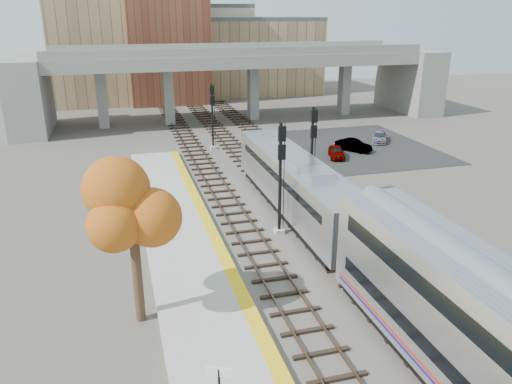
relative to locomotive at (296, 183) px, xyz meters
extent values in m
plane|color=#47423D|center=(-1.00, -12.24, -2.28)|extent=(160.00, 160.00, 0.00)
cube|color=#9E9E99|center=(-8.25, -12.24, -2.10)|extent=(4.50, 60.00, 0.35)
cube|color=yellow|center=(-6.35, -12.24, -1.92)|extent=(0.70, 60.00, 0.01)
cube|color=black|center=(-4.20, 0.26, -2.21)|extent=(2.50, 95.00, 0.14)
cube|color=brown|center=(-4.92, 0.26, -2.10)|extent=(0.07, 95.00, 0.14)
cube|color=brown|center=(-3.48, 0.26, -2.10)|extent=(0.07, 95.00, 0.14)
cube|color=black|center=(0.00, 0.26, -2.21)|extent=(2.50, 95.00, 0.14)
cube|color=brown|center=(-0.72, 0.26, -2.10)|extent=(0.07, 95.00, 0.14)
cube|color=brown|center=(0.72, 0.26, -2.10)|extent=(0.07, 95.00, 0.14)
cube|color=black|center=(4.00, 0.26, -2.21)|extent=(2.50, 95.00, 0.14)
cube|color=brown|center=(3.28, 0.26, -2.10)|extent=(0.07, 95.00, 0.14)
cube|color=brown|center=(4.72, 0.26, -2.10)|extent=(0.07, 95.00, 0.14)
cube|color=slate|center=(4.00, 32.76, 5.47)|extent=(46.00, 10.00, 1.50)
cube|color=slate|center=(4.00, 27.96, 6.72)|extent=(46.00, 0.20, 1.00)
cube|color=slate|center=(4.00, 37.56, 6.72)|extent=(46.00, 0.20, 1.00)
cube|color=slate|center=(-13.00, 32.76, 1.22)|extent=(1.20, 1.60, 7.00)
cube|color=slate|center=(-5.00, 32.76, 1.22)|extent=(1.20, 1.60, 7.00)
cube|color=slate|center=(6.00, 32.76, 1.22)|extent=(1.20, 1.60, 7.00)
cube|color=slate|center=(19.00, 32.76, 1.22)|extent=(1.20, 1.60, 7.00)
cube|color=slate|center=(-21.00, 32.76, 1.97)|extent=(4.00, 12.00, 8.50)
cube|color=slate|center=(29.00, 32.76, 1.97)|extent=(4.00, 12.00, 8.50)
cube|color=tan|center=(-11.00, 52.76, 5.72)|extent=(18.00, 14.00, 16.00)
cube|color=beige|center=(3.00, 57.76, 4.72)|extent=(16.00, 16.00, 14.00)
cube|color=#4C4C4F|center=(3.00, 57.76, 12.02)|extent=(16.00, 16.00, 0.60)
cube|color=brown|center=(-3.00, 49.76, 7.72)|extent=(12.00, 10.00, 20.00)
cube|color=tan|center=(13.00, 55.76, 3.72)|extent=(20.00, 14.00, 12.00)
cube|color=#4C4C4F|center=(13.00, 55.76, 10.02)|extent=(20.00, 14.00, 0.60)
cube|color=black|center=(13.00, 15.76, -2.26)|extent=(14.00, 18.00, 0.04)
cube|color=#A8AAB2|center=(0.00, -0.01, 0.07)|extent=(3.00, 19.00, 3.20)
cube|color=black|center=(0.00, 9.51, 0.67)|extent=(2.20, 0.06, 1.10)
cube|color=black|center=(0.00, -0.01, 0.67)|extent=(3.02, 16.15, 0.50)
cube|color=black|center=(0.00, -0.01, -1.78)|extent=(2.70, 17.10, 0.50)
cube|color=#A8AAB2|center=(0.00, -0.01, 1.87)|extent=(1.60, 9.50, 0.40)
cube|color=#9E9E99|center=(-2.10, -2.80, -2.13)|extent=(0.60, 0.60, 0.30)
cylinder|color=black|center=(-2.10, -2.80, 1.32)|extent=(0.21, 0.21, 7.20)
cube|color=black|center=(-2.10, -3.05, 4.30)|extent=(0.46, 0.18, 0.93)
cube|color=black|center=(-2.10, -3.05, 3.17)|extent=(0.46, 0.18, 0.93)
cube|color=#9E9E99|center=(2.00, 2.22, -2.13)|extent=(0.60, 0.60, 0.30)
cylinder|color=black|center=(2.00, 2.22, 1.25)|extent=(0.20, 0.20, 7.06)
cube|color=black|center=(2.00, 1.97, 4.17)|extent=(0.45, 0.18, 0.91)
cube|color=black|center=(2.00, 1.97, 3.06)|extent=(0.45, 0.18, 0.91)
cube|color=#9E9E99|center=(-2.10, 19.08, -2.13)|extent=(0.60, 0.60, 0.30)
cylinder|color=black|center=(-2.10, 19.08, 1.05)|extent=(0.19, 0.19, 6.65)
cube|color=black|center=(-2.10, 18.83, 3.81)|extent=(0.43, 0.18, 0.86)
cube|color=black|center=(-2.10, 18.83, 2.76)|extent=(0.43, 0.18, 0.86)
cube|color=white|center=(-9.06, -17.57, 0.17)|extent=(0.84, 0.42, 0.35)
cylinder|color=#382619|center=(-11.25, -10.17, 0.33)|extent=(0.44, 0.44, 5.22)
ellipsoid|color=#BB7319|center=(-11.25, -10.17, 3.31)|extent=(3.60, 3.60, 3.73)
imported|color=#99999E|center=(8.73, 12.32, -1.66)|extent=(2.32, 3.67, 1.16)
imported|color=#99999E|center=(11.43, 14.13, -1.63)|extent=(3.28, 3.72, 1.22)
imported|color=#99999E|center=(15.87, 16.88, -1.70)|extent=(3.13, 3.95, 1.07)
camera|label=1|loc=(-11.48, -30.57, 11.12)|focal=35.00mm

